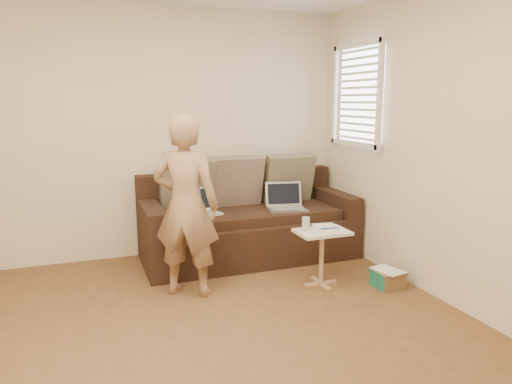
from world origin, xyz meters
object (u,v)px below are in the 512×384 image
Objects in this scene: person at (186,206)px; drinking_glass at (306,224)px; sofa at (248,218)px; side_table at (321,258)px; striped_box at (388,278)px; laptop_white at (202,215)px; laptop_silver at (287,210)px.

person is 12.95× the size of drinking_glass.
side_table is (0.36, -0.95, -0.17)m from sofa.
person reaches higher than side_table.
side_table is at bearing 154.32° from striped_box.
striped_box is (0.90, -1.21, -0.35)m from sofa.
laptop_white reaches higher than drinking_glass.
sofa is 4.34× the size of side_table.
laptop_white is 1.43× the size of striped_box.
laptop_silver is 0.85m from side_table.
laptop_silver is 1.26m from striped_box.
person is at bearing -138.24° from sofa.
person is 1.91m from striped_box.
laptop_white is at bearing -175.09° from laptop_silver.
sofa is 1.55m from striped_box.
side_table is at bearing -161.15° from person.
person is at bearing -128.90° from laptop_white.
person reaches higher than laptop_silver.
laptop_white reaches higher than striped_box.
laptop_silver is at bearing 88.58° from side_table.
drinking_glass is at bearing -90.81° from laptop_silver.
drinking_glass reaches higher than side_table.
sofa is 1.03m from side_table.
side_table is at bearing -21.48° from drinking_glass.
person is at bearing -143.26° from laptop_silver.
person reaches higher than drinking_glass.
person is (-1.19, -0.57, 0.26)m from laptop_silver.
laptop_silver is at bearing 115.92° from striped_box.
drinking_glass is at bearing -63.82° from laptop_white.
laptop_white is 1.88m from striped_box.
sofa reaches higher than laptop_white.
striped_box is (1.71, -0.49, -0.70)m from person.
drinking_glass is (1.03, -0.18, -0.21)m from person.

